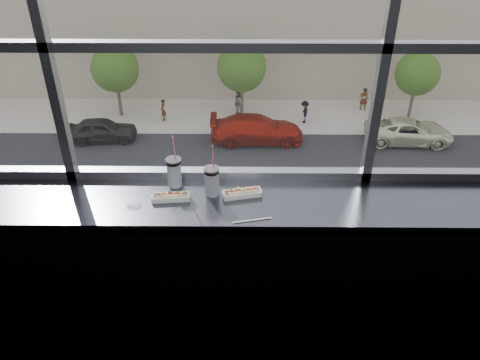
{
  "coord_description": "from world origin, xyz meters",
  "views": [
    {
      "loc": [
        0.17,
        -1.23,
        2.78
      ],
      "look_at": [
        0.15,
        1.23,
        1.25
      ],
      "focal_mm": 35.0,
      "sensor_mm": 36.0,
      "label": 1
    }
  ],
  "objects_px": {
    "loose_straw": "(252,220)",
    "car_near_b": "(57,194)",
    "car_far_a": "(101,126)",
    "tree_center": "(242,67)",
    "car_far_b": "(257,125)",
    "tree_right": "(417,74)",
    "wrapper": "(133,204)",
    "pedestrian_b": "(240,100)",
    "soda_cup_left": "(174,171)",
    "pedestrian_d": "(364,97)",
    "car_far_c": "(410,127)",
    "pedestrian_c": "(305,110)",
    "soda_cup_right": "(212,180)",
    "tree_left": "(115,68)",
    "pedestrian_a": "(163,108)",
    "hotdog_tray_left": "(171,196)",
    "hotdog_tray_right": "(242,193)"
  },
  "relations": [
    {
      "from": "car_far_b",
      "to": "pedestrian_d",
      "type": "relative_size",
      "value": 3.35
    },
    {
      "from": "car_far_c",
      "to": "tree_left",
      "type": "distance_m",
      "value": 19.72
    },
    {
      "from": "pedestrian_c",
      "to": "tree_right",
      "type": "height_order",
      "value": "tree_right"
    },
    {
      "from": "car_far_c",
      "to": "car_far_b",
      "type": "xyz_separation_m",
      "value": [
        -9.59,
        0.0,
        0.13
      ]
    },
    {
      "from": "loose_straw",
      "to": "car_far_c",
      "type": "xyz_separation_m",
      "value": [
        10.33,
        24.5,
        -11.04
      ]
    },
    {
      "from": "soda_cup_left",
      "to": "car_far_a",
      "type": "height_order",
      "value": "soda_cup_left"
    },
    {
      "from": "car_near_b",
      "to": "car_far_b",
      "type": "xyz_separation_m",
      "value": [
        9.86,
        8.0,
        -0.03
      ]
    },
    {
      "from": "car_far_a",
      "to": "soda_cup_right",
      "type": "bearing_deg",
      "value": -165.42
    },
    {
      "from": "car_near_b",
      "to": "car_far_c",
      "type": "distance_m",
      "value": 21.04
    },
    {
      "from": "pedestrian_c",
      "to": "hotdog_tray_right",
      "type": "bearing_deg",
      "value": -8.65
    },
    {
      "from": "car_far_b",
      "to": "tree_right",
      "type": "distance_m",
      "value": 11.78
    },
    {
      "from": "hotdog_tray_left",
      "to": "tree_right",
      "type": "relative_size",
      "value": 0.05
    },
    {
      "from": "loose_straw",
      "to": "car_far_b",
      "type": "distance_m",
      "value": 26.83
    },
    {
      "from": "car_far_a",
      "to": "pedestrian_d",
      "type": "xyz_separation_m",
      "value": [
        17.68,
        5.1,
        -0.0
      ]
    },
    {
      "from": "car_far_c",
      "to": "pedestrian_a",
      "type": "distance_m",
      "value": 16.31
    },
    {
      "from": "soda_cup_left",
      "to": "pedestrian_c",
      "type": "xyz_separation_m",
      "value": [
        4.57,
        27.01,
        -11.24
      ]
    },
    {
      "from": "soda_cup_right",
      "to": "tree_center",
      "type": "relative_size",
      "value": 0.07
    },
    {
      "from": "wrapper",
      "to": "pedestrian_a",
      "type": "height_order",
      "value": "wrapper"
    },
    {
      "from": "car_far_a",
      "to": "tree_center",
      "type": "height_order",
      "value": "tree_center"
    },
    {
      "from": "wrapper",
      "to": "tree_center",
      "type": "height_order",
      "value": "wrapper"
    },
    {
      "from": "hotdog_tray_right",
      "to": "tree_right",
      "type": "distance_m",
      "value": 31.84
    },
    {
      "from": "tree_left",
      "to": "tree_center",
      "type": "relative_size",
      "value": 0.97
    },
    {
      "from": "pedestrian_b",
      "to": "pedestrian_d",
      "type": "distance_m",
      "value": 9.02
    },
    {
      "from": "car_far_b",
      "to": "tree_center",
      "type": "height_order",
      "value": "tree_center"
    },
    {
      "from": "pedestrian_b",
      "to": "soda_cup_left",
      "type": "bearing_deg",
      "value": 179.76
    },
    {
      "from": "loose_straw",
      "to": "car_near_b",
      "type": "xyz_separation_m",
      "value": [
        -9.13,
        16.5,
        -10.89
      ]
    },
    {
      "from": "hotdog_tray_left",
      "to": "pedestrian_b",
      "type": "height_order",
      "value": "hotdog_tray_left"
    },
    {
      "from": "pedestrian_b",
      "to": "tree_center",
      "type": "height_order",
      "value": "tree_center"
    },
    {
      "from": "hotdog_tray_right",
      "to": "tree_center",
      "type": "bearing_deg",
      "value": 77.89
    },
    {
      "from": "car_far_b",
      "to": "pedestrian_d",
      "type": "height_order",
      "value": "car_far_b"
    },
    {
      "from": "car_far_b",
      "to": "soda_cup_right",
      "type": "bearing_deg",
      "value": 176.14
    },
    {
      "from": "loose_straw",
      "to": "pedestrian_c",
      "type": "xyz_separation_m",
      "value": [
        4.06,
        27.4,
        -11.13
      ]
    },
    {
      "from": "car_far_b",
      "to": "tree_right",
      "type": "height_order",
      "value": "tree_right"
    },
    {
      "from": "pedestrian_c",
      "to": "pedestrian_b",
      "type": "distance_m",
      "value": 4.63
    },
    {
      "from": "soda_cup_left",
      "to": "car_near_b",
      "type": "relative_size",
      "value": 0.05
    },
    {
      "from": "hotdog_tray_right",
      "to": "car_near_b",
      "type": "distance_m",
      "value": 21.55
    },
    {
      "from": "hotdog_tray_left",
      "to": "car_far_b",
      "type": "xyz_separation_m",
      "value": [
        1.25,
        24.27,
        -10.93
      ]
    },
    {
      "from": "pedestrian_a",
      "to": "pedestrian_c",
      "type": "bearing_deg",
      "value": 88.62
    },
    {
      "from": "pedestrian_d",
      "to": "tree_left",
      "type": "height_order",
      "value": "tree_left"
    },
    {
      "from": "car_far_b",
      "to": "pedestrian_b",
      "type": "height_order",
      "value": "pedestrian_b"
    },
    {
      "from": "car_far_b",
      "to": "tree_center",
      "type": "relative_size",
      "value": 1.29
    },
    {
      "from": "car_near_b",
      "to": "tree_center",
      "type": "relative_size",
      "value": 1.32
    },
    {
      "from": "soda_cup_right",
      "to": "tree_center",
      "type": "xyz_separation_m",
      "value": [
        0.01,
        28.21,
        -8.64
      ]
    },
    {
      "from": "soda_cup_left",
      "to": "loose_straw",
      "type": "xyz_separation_m",
      "value": [
        0.51,
        -0.39,
        -0.11
      ]
    },
    {
      "from": "hotdog_tray_left",
      "to": "car_far_c",
      "type": "height_order",
      "value": "hotdog_tray_left"
    },
    {
      "from": "car_far_c",
      "to": "tree_left",
      "type": "relative_size",
      "value": 1.18
    },
    {
      "from": "car_far_a",
      "to": "tree_center",
      "type": "relative_size",
      "value": 1.13
    },
    {
      "from": "pedestrian_d",
      "to": "pedestrian_a",
      "type": "xyz_separation_m",
      "value": [
        -14.25,
        -1.96,
        -0.09
      ]
    },
    {
      "from": "hotdog_tray_right",
      "to": "soda_cup_right",
      "type": "bearing_deg",
      "value": 161.71
    },
    {
      "from": "wrapper",
      "to": "car_far_b",
      "type": "relative_size",
      "value": 0.01
    }
  ]
}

